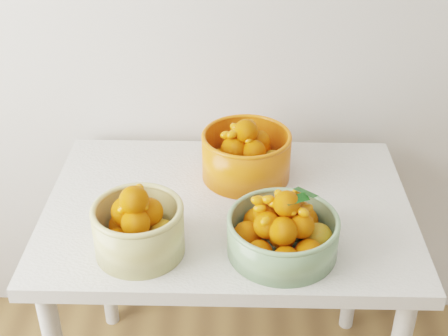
{
  "coord_description": "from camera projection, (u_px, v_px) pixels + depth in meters",
  "views": [
    {
      "loc": [
        -0.38,
        0.2,
        1.74
      ],
      "look_at": [
        -0.41,
        1.52,
        0.92
      ],
      "focal_mm": 50.0,
      "sensor_mm": 36.0,
      "label": 1
    }
  ],
  "objects": [
    {
      "name": "bowl_green",
      "position": [
        283.0,
        231.0,
        1.51
      ],
      "size": [
        0.28,
        0.28,
        0.18
      ],
      "rotation": [
        0.0,
        0.0,
        -0.02
      ],
      "color": "gray",
      "rests_on": "table"
    },
    {
      "name": "bowl_cream",
      "position": [
        138.0,
        227.0,
        1.5
      ],
      "size": [
        0.24,
        0.24,
        0.19
      ],
      "rotation": [
        0.0,
        0.0,
        0.08
      ],
      "color": "tan",
      "rests_on": "table"
    },
    {
      "name": "bowl_orange",
      "position": [
        246.0,
        154.0,
        1.8
      ],
      "size": [
        0.34,
        0.34,
        0.19
      ],
      "rotation": [
        0.0,
        0.0,
        -0.4
      ],
      "color": "#E95A0F",
      "rests_on": "table"
    },
    {
      "name": "table",
      "position": [
        228.0,
        232.0,
        1.76
      ],
      "size": [
        1.0,
        0.7,
        0.75
      ],
      "color": "silver",
      "rests_on": "ground"
    }
  ]
}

